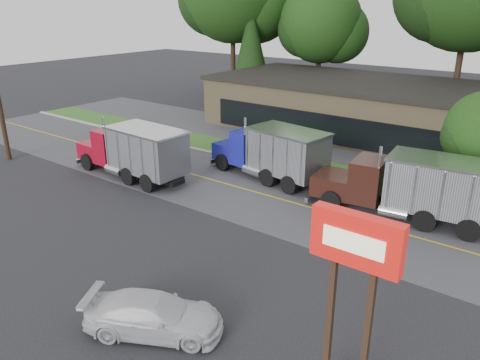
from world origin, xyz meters
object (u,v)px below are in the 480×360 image
object	(u,v)px
dump_truck_maroon	(417,186)
rally_car	(154,315)
bilo_sign	(345,353)
dump_truck_blue	(274,152)
dump_truck_red	(135,150)

from	to	relation	value
dump_truck_maroon	rally_car	size ratio (longest dim) A/B	2.08
bilo_sign	dump_truck_blue	bearing A→B (deg)	129.10
bilo_sign	dump_truck_maroon	xyz separation A→B (m)	(-2.41, 13.45, -0.21)
bilo_sign	dump_truck_maroon	world-z (taller)	bilo_sign
dump_truck_maroon	rally_car	xyz separation A→B (m)	(-4.07, -14.11, -1.14)
dump_truck_blue	dump_truck_maroon	bearing A→B (deg)	-175.01
bilo_sign	rally_car	bearing A→B (deg)	-174.14
dump_truck_blue	dump_truck_maroon	size ratio (longest dim) A/B	0.86
rally_car	dump_truck_red	bearing A→B (deg)	22.18
dump_truck_red	rally_car	distance (m)	15.37
dump_truck_blue	rally_car	world-z (taller)	dump_truck_blue
bilo_sign	rally_car	size ratio (longest dim) A/B	1.28
dump_truck_maroon	rally_car	bearing A→B (deg)	67.29
dump_truck_red	rally_car	bearing A→B (deg)	143.34
dump_truck_blue	rally_car	xyz separation A→B (m)	(4.87, -14.63, -1.13)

